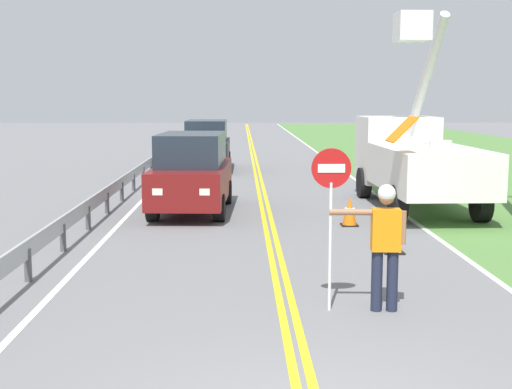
# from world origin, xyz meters

# --- Properties ---
(centerline_yellow_left) EXTENTS (0.11, 110.00, 0.01)m
(centerline_yellow_left) POSITION_xyz_m (-0.09, 20.00, 0.01)
(centerline_yellow_left) COLOR yellow
(centerline_yellow_left) RESTS_ON ground
(centerline_yellow_right) EXTENTS (0.11, 110.00, 0.01)m
(centerline_yellow_right) POSITION_xyz_m (0.09, 20.00, 0.01)
(centerline_yellow_right) COLOR yellow
(centerline_yellow_right) RESTS_ON ground
(edge_line_right) EXTENTS (0.12, 110.00, 0.01)m
(edge_line_right) POSITION_xyz_m (3.60, 20.00, 0.01)
(edge_line_right) COLOR silver
(edge_line_right) RESTS_ON ground
(edge_line_left) EXTENTS (0.12, 110.00, 0.01)m
(edge_line_left) POSITION_xyz_m (-3.60, 20.00, 0.01)
(edge_line_left) COLOR silver
(edge_line_left) RESTS_ON ground
(flagger_worker) EXTENTS (1.09, 0.26, 1.83)m
(flagger_worker) POSITION_xyz_m (1.37, 3.84, 1.05)
(flagger_worker) COLOR #1E2338
(flagger_worker) RESTS_ON ground
(stop_sign_paddle) EXTENTS (0.56, 0.04, 2.33)m
(stop_sign_paddle) POSITION_xyz_m (0.60, 3.88, 1.71)
(stop_sign_paddle) COLOR silver
(stop_sign_paddle) RESTS_ON ground
(utility_bucket_truck) EXTENTS (2.67, 6.85, 5.40)m
(utility_bucket_truck) POSITION_xyz_m (4.15, 13.47, 1.41)
(utility_bucket_truck) COLOR white
(utility_bucket_truck) RESTS_ON ground
(oncoming_suv_nearest) EXTENTS (2.07, 4.68, 2.10)m
(oncoming_suv_nearest) POSITION_xyz_m (-1.96, 12.61, 1.06)
(oncoming_suv_nearest) COLOR maroon
(oncoming_suv_nearest) RESTS_ON ground
(oncoming_suv_second) EXTENTS (1.94, 4.62, 2.10)m
(oncoming_suv_second) POSITION_xyz_m (-2.10, 23.40, 1.06)
(oncoming_suv_second) COLOR black
(oncoming_suv_second) RESTS_ON ground
(traffic_cone_lead) EXTENTS (0.40, 0.40, 0.70)m
(traffic_cone_lead) POSITION_xyz_m (2.33, 7.55, 0.34)
(traffic_cone_lead) COLOR orange
(traffic_cone_lead) RESTS_ON ground
(traffic_cone_mid) EXTENTS (0.40, 0.40, 0.70)m
(traffic_cone_mid) POSITION_xyz_m (1.92, 10.51, 0.34)
(traffic_cone_mid) COLOR orange
(traffic_cone_mid) RESTS_ON ground
(guardrail_left_shoulder) EXTENTS (0.10, 32.00, 0.71)m
(guardrail_left_shoulder) POSITION_xyz_m (-4.20, 15.83, 0.52)
(guardrail_left_shoulder) COLOR #9EA0A3
(guardrail_left_shoulder) RESTS_ON ground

